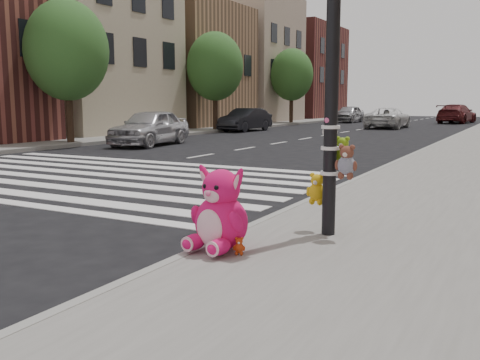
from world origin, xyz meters
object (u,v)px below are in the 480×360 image
Objects in this scene: red_teddy at (239,246)px; car_dark_far at (245,120)px; pink_bunny at (220,215)px; signal_pole at (333,98)px; car_white_near at (388,118)px; car_silver_far at (150,127)px.

car_dark_far is at bearing 95.28° from red_teddy.
pink_bunny is 4.84× the size of red_teddy.
red_teddy is at bearing -112.23° from signal_pole.
signal_pole reaches higher than car_dark_far.
signal_pole is 1.00× the size of car_dark_far.
car_white_near reaches higher than red_teddy.
car_dark_far is (-12.41, 21.22, -1.12)m from signal_pole.
car_silver_far is 18.58m from car_white_near.
car_white_near is at bearing 51.80° from car_dark_far.
pink_bunny is at bearing 143.12° from red_teddy.
car_silver_far is (-10.56, 12.03, 0.48)m from red_teddy.
car_silver_far is 1.05× the size of car_dark_far.
car_silver_far reaches higher than pink_bunny.
signal_pole is 24.61m from car_dark_far.
pink_bunny is 0.23× the size of car_dark_far.
car_dark_far is 9.76m from car_white_near.
car_white_near is at bearing 77.85° from red_teddy.
car_silver_far is (-11.10, 10.72, -1.06)m from signal_pole.
car_silver_far is at bearing -80.08° from car_dark_far.
car_white_near is at bearing 66.37° from car_silver_far.
car_white_near is (6.41, 7.37, -0.01)m from car_dark_far.
car_white_near is at bearing 101.86° from signal_pole.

